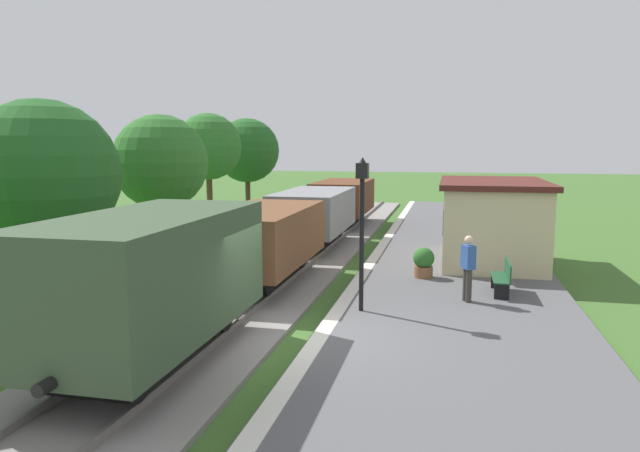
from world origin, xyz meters
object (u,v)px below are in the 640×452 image
(freight_train, at_px, (287,226))
(station_hut, at_px, (492,220))
(potted_planter, at_px, (424,262))
(person_waiting, at_px, (468,266))
(lamp_post_near, at_px, (362,206))
(tree_field_distant, at_px, (247,151))
(bench_near_hut, at_px, (503,277))
(tree_trackside_mid, at_px, (43,175))
(tree_trackside_far, at_px, (160,162))
(tree_field_left, at_px, (208,147))

(freight_train, distance_m, station_hut, 7.04)
(freight_train, distance_m, potted_planter, 4.91)
(person_waiting, height_order, potted_planter, person_waiting)
(station_hut, relative_size, person_waiting, 3.39)
(lamp_post_near, height_order, tree_field_distant, tree_field_distant)
(bench_near_hut, height_order, tree_field_distant, tree_field_distant)
(tree_trackside_mid, bearing_deg, tree_field_distant, 90.96)
(tree_trackside_mid, height_order, tree_trackside_far, tree_trackside_mid)
(potted_planter, bearing_deg, lamp_post_near, -108.37)
(station_hut, xyz_separation_m, tree_field_distant, (-12.54, 10.26, 2.26))
(bench_near_hut, xyz_separation_m, potted_planter, (-2.17, 1.53, 0.00))
(person_waiting, bearing_deg, tree_field_distant, -80.36)
(freight_train, height_order, lamp_post_near, lamp_post_near)
(station_hut, height_order, tree_field_left, tree_field_left)
(potted_planter, relative_size, tree_trackside_mid, 0.17)
(tree_trackside_mid, relative_size, tree_trackside_far, 1.03)
(lamp_post_near, height_order, tree_field_left, tree_field_left)
(bench_near_hut, height_order, tree_field_left, tree_field_left)
(person_waiting, xyz_separation_m, tree_field_distant, (-11.62, 15.93, 2.72))
(tree_trackside_far, bearing_deg, tree_trackside_mid, -97.10)
(freight_train, relative_size, lamp_post_near, 7.03)
(potted_planter, bearing_deg, person_waiting, -64.27)
(station_hut, xyz_separation_m, person_waiting, (-0.93, -5.67, -0.47))
(tree_field_left, bearing_deg, tree_trackside_far, -81.41)
(lamp_post_near, bearing_deg, tree_field_distant, 117.67)
(station_hut, bearing_deg, lamp_post_near, -115.97)
(freight_train, xyz_separation_m, tree_trackside_far, (-4.79, 0.30, 2.13))
(freight_train, height_order, potted_planter, freight_train)
(station_hut, distance_m, tree_field_distant, 16.36)
(freight_train, height_order, tree_trackside_mid, tree_trackside_mid)
(tree_trackside_mid, bearing_deg, tree_field_left, 91.55)
(person_waiting, bearing_deg, station_hut, -125.75)
(tree_field_left, bearing_deg, tree_trackside_mid, -88.45)
(freight_train, bearing_deg, potted_planter, -16.10)
(tree_trackside_mid, distance_m, tree_field_distant, 17.11)
(lamp_post_near, xyz_separation_m, tree_field_left, (-9.13, 12.11, 1.33))
(person_waiting, bearing_deg, potted_planter, -90.73)
(tree_trackside_mid, bearing_deg, lamp_post_near, -1.61)
(station_hut, height_order, person_waiting, station_hut)
(station_hut, height_order, bench_near_hut, station_hut)
(person_waiting, xyz_separation_m, tree_trackside_far, (-10.66, 4.17, 2.42))
(lamp_post_near, distance_m, tree_trackside_mid, 8.83)
(tree_trackside_mid, distance_m, tree_trackside_far, 5.38)
(station_hut, bearing_deg, potted_planter, -124.27)
(bench_near_hut, distance_m, lamp_post_near, 4.72)
(person_waiting, height_order, lamp_post_near, lamp_post_near)
(freight_train, xyz_separation_m, bench_near_hut, (6.83, -2.87, -0.76))
(potted_planter, xyz_separation_m, tree_field_left, (-10.44, 8.17, 3.41))
(freight_train, bearing_deg, tree_trackside_mid, -137.30)
(tree_trackside_mid, distance_m, tree_field_left, 11.89)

